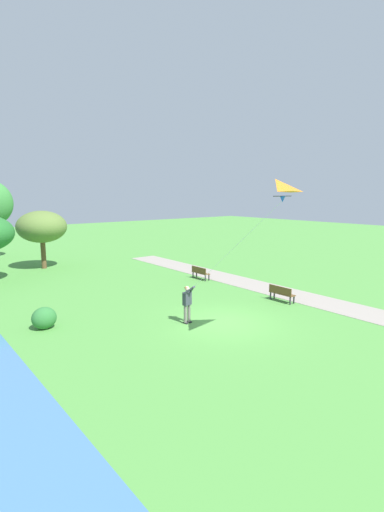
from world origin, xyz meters
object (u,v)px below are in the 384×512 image
person_kite_flyer (187,301)px  park_bench_near_walkway (281,293)px  lakeside_shrub (44,318)px  tree_lakeside_near (42,227)px  flying_kite (275,192)px  park_bench_far_walkway (200,272)px

person_kite_flyer → park_bench_near_walkway: bearing=-4.8°
park_bench_near_walkway → lakeside_shrub: bearing=161.3°
person_kite_flyer → tree_lakeside_near: tree_lakeside_near is taller
person_kite_flyer → flying_kite: size_ratio=0.41×
park_bench_far_walkway → tree_lakeside_near: 13.21m
tree_lakeside_near → person_kite_flyer: bearing=-87.1°
park_bench_far_walkway → flying_kite: bearing=-117.6°
person_kite_flyer → lakeside_shrub: size_ratio=1.71×
tree_lakeside_near → lakeside_shrub: tree_lakeside_near is taller
flying_kite → lakeside_shrub: bearing=127.6°
park_bench_near_walkway → tree_lakeside_near: size_ratio=0.33×
park_bench_near_walkway → tree_lakeside_near: tree_lakeside_near is taller
park_bench_near_walkway → park_bench_far_walkway: bearing=89.3°
park_bench_near_walkway → lakeside_shrub: (-11.49, 3.89, -0.02)m
tree_lakeside_near → lakeside_shrub: (-4.45, -13.89, -2.81)m
tree_lakeside_near → park_bench_near_walkway: bearing=-68.4°
person_kite_flyer → lakeside_shrub: bearing=147.7°
flying_kite → lakeside_shrub: flying_kite is taller
park_bench_far_walkway → lakeside_shrub: size_ratio=1.41×
flying_kite → park_bench_far_walkway: (5.64, 10.80, -5.41)m
flying_kite → tree_lakeside_near: 21.79m
flying_kite → park_bench_near_walkway: 8.64m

